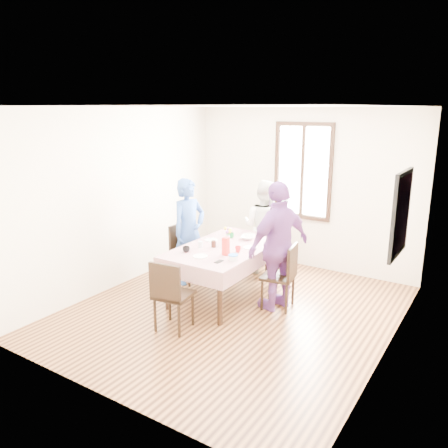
{
  "coord_description": "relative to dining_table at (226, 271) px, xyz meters",
  "views": [
    {
      "loc": [
        2.92,
        -4.78,
        2.68
      ],
      "look_at": [
        -0.36,
        0.34,
        1.1
      ],
      "focal_mm": 35.89,
      "sensor_mm": 36.0,
      "label": 1
    }
  ],
  "objects": [
    {
      "name": "dining_table",
      "position": [
        0.0,
        0.0,
        0.0
      ],
      "size": [
        0.98,
        1.75,
        0.75
      ],
      "primitive_type": "cube",
      "color": "black",
      "rests_on": "ground"
    },
    {
      "name": "mug_green",
      "position": [
        -0.16,
        0.38,
        0.43
      ],
      "size": [
        0.12,
        0.12,
        0.08
      ],
      "primitive_type": "imported",
      "rotation": [
        0.0,
        0.0,
        -0.23
      ],
      "color": "#0C7226",
      "rests_on": "tablecloth"
    },
    {
      "name": "plate_left",
      "position": [
        -0.34,
        0.12,
        0.39
      ],
      "size": [
        0.2,
        0.2,
        0.01
      ],
      "primitive_type": "cylinder",
      "color": "white",
      "rests_on": "tablecloth"
    },
    {
      "name": "juice_carton",
      "position": [
        0.21,
        -0.34,
        0.51
      ],
      "size": [
        0.08,
        0.08,
        0.24
      ],
      "primitive_type": "cube",
      "color": "red",
      "rests_on": "tablecloth"
    },
    {
      "name": "chair_near",
      "position": [
        0.0,
        -1.2,
        0.08
      ],
      "size": [
        0.47,
        0.47,
        0.91
      ],
      "primitive_type": "cube",
      "rotation": [
        0.0,
        0.0,
        0.13
      ],
      "color": "black",
      "rests_on": "ground"
    },
    {
      "name": "right_wall",
      "position": [
        2.36,
        -0.39,
        0.98
      ],
      "size": [
        0.0,
        4.5,
        4.5
      ],
      "primitive_type": "plane",
      "rotation": [
        1.57,
        0.0,
        -1.57
      ],
      "color": "#F1E3C4",
      "rests_on": "ground"
    },
    {
      "name": "flower_bunch",
      "position": [
        -0.02,
        0.08,
        0.57
      ],
      "size": [
        0.09,
        0.09,
        0.1
      ],
      "primitive_type": null,
      "color": "yellow",
      "rests_on": "flower_vase"
    },
    {
      "name": "chair_left",
      "position": [
        -0.81,
        0.16,
        0.08
      ],
      "size": [
        0.45,
        0.45,
        0.91
      ],
      "primitive_type": "cube",
      "rotation": [
        0.0,
        0.0,
        -1.63
      ],
      "color": "black",
      "rests_on": "ground"
    },
    {
      "name": "ground",
      "position": [
        0.36,
        -0.39,
        -0.38
      ],
      "size": [
        4.5,
        4.5,
        0.0
      ],
      "primitive_type": "plane",
      "color": "black",
      "rests_on": "ground"
    },
    {
      "name": "tablecloth",
      "position": [
        0.0,
        0.0,
        0.38
      ],
      "size": [
        1.1,
        1.87,
        0.01
      ],
      "primitive_type": "cube",
      "color": "#590614",
      "rests_on": "dining_table"
    },
    {
      "name": "window_frame",
      "position": [
        0.36,
        1.84,
        1.27
      ],
      "size": [
        1.02,
        0.06,
        1.62
      ],
      "primitive_type": "cube",
      "color": "black",
      "rests_on": "back_wall"
    },
    {
      "name": "person_right",
      "position": [
        0.79,
        0.05,
        0.51
      ],
      "size": [
        0.75,
        1.12,
        1.76
      ],
      "primitive_type": "imported",
      "rotation": [
        0.0,
        0.0,
        -1.92
      ],
      "color": "#6D3A7F",
      "rests_on": "ground"
    },
    {
      "name": "plate_near",
      "position": [
        -0.04,
        -0.58,
        0.39
      ],
      "size": [
        0.2,
        0.2,
        0.01
      ],
      "primitive_type": "cylinder",
      "color": "white",
      "rests_on": "tablecloth"
    },
    {
      "name": "back_wall",
      "position": [
        0.36,
        1.86,
        0.98
      ],
      "size": [
        4.0,
        0.0,
        4.0
      ],
      "primitive_type": "plane",
      "rotation": [
        1.57,
        0.0,
        0.0
      ],
      "color": "#F1E3C4",
      "rests_on": "ground"
    },
    {
      "name": "butter_tub",
      "position": [
        0.4,
        -0.46,
        0.42
      ],
      "size": [
        0.12,
        0.12,
        0.06
      ],
      "primitive_type": "cylinder",
      "color": "white",
      "rests_on": "tablecloth"
    },
    {
      "name": "mug_flag",
      "position": [
        0.29,
        -0.14,
        0.43
      ],
      "size": [
        0.12,
        0.12,
        0.08
      ],
      "primitive_type": "imported",
      "rotation": [
        0.0,
        0.0,
        0.52
      ],
      "color": "red",
      "rests_on": "tablecloth"
    },
    {
      "name": "butter_lid",
      "position": [
        0.4,
        -0.46,
        0.45
      ],
      "size": [
        0.12,
        0.12,
        0.01
      ],
      "primitive_type": "cylinder",
      "color": "blue",
      "rests_on": "butter_tub"
    },
    {
      "name": "serving_bowl",
      "position": [
        0.09,
        0.45,
        0.41
      ],
      "size": [
        0.25,
        0.25,
        0.05
      ],
      "primitive_type": "imported",
      "rotation": [
        0.0,
        0.0,
        0.29
      ],
      "color": "white",
      "rests_on": "tablecloth"
    },
    {
      "name": "jam_jar",
      "position": [
        -0.12,
        -0.14,
        0.43
      ],
      "size": [
        0.07,
        0.07,
        0.09
      ],
      "primitive_type": "cylinder",
      "color": "black",
      "rests_on": "tablecloth"
    },
    {
      "name": "plate_right",
      "position": [
        0.34,
        0.11,
        0.39
      ],
      "size": [
        0.2,
        0.2,
        0.01
      ],
      "primitive_type": "cylinder",
      "color": "white",
      "rests_on": "tablecloth"
    },
    {
      "name": "smartphone",
      "position": [
        0.29,
        -0.62,
        0.39
      ],
      "size": [
        0.07,
        0.14,
        0.01
      ],
      "primitive_type": "cube",
      "color": "black",
      "rests_on": "tablecloth"
    },
    {
      "name": "chair_right",
      "position": [
        0.81,
        0.05,
        0.08
      ],
      "size": [
        0.48,
        0.48,
        0.91
      ],
      "primitive_type": "cube",
      "rotation": [
        0.0,
        0.0,
        1.73
      ],
      "color": "black",
      "rests_on": "ground"
    },
    {
      "name": "person_far",
      "position": [
        0.0,
        1.18,
        0.4
      ],
      "size": [
        0.77,
        0.6,
        1.56
      ],
      "primitive_type": "imported",
      "rotation": [
        0.0,
        0.0,
        3.16
      ],
      "color": "silver",
      "rests_on": "ground"
    },
    {
      "name": "plate_far",
      "position": [
        -0.01,
        0.68,
        0.39
      ],
      "size": [
        0.2,
        0.2,
        0.01
      ],
      "primitive_type": "cylinder",
      "color": "white",
      "rests_on": "tablecloth"
    },
    {
      "name": "art_poster",
      "position": [
        2.34,
        -0.09,
        1.18
      ],
      "size": [
        0.04,
        0.76,
        0.96
      ],
      "primitive_type": "cube",
      "color": "red",
      "rests_on": "right_wall"
    },
    {
      "name": "chair_far",
      "position": [
        0.0,
        1.2,
        0.08
      ],
      "size": [
        0.48,
        0.48,
        0.91
      ],
      "primitive_type": "cube",
      "rotation": [
        0.0,
        0.0,
        2.99
      ],
      "color": "black",
      "rests_on": "ground"
    },
    {
      "name": "window_pane",
      "position": [
        0.36,
        1.85,
        1.27
      ],
      "size": [
        0.9,
        0.02,
        1.5
      ],
      "primitive_type": "cube",
      "color": "white",
      "rests_on": "back_wall"
    },
    {
      "name": "flower_vase",
      "position": [
        -0.02,
        0.08,
        0.46
      ],
      "size": [
        0.07,
        0.07,
        0.14
      ],
      "primitive_type": "cylinder",
      "color": "silver",
      "rests_on": "tablecloth"
    },
    {
      "name": "mug_black",
      "position": [
        -0.31,
        -0.53,
        0.43
      ],
      "size": [
        0.13,
        0.13,
        0.08
      ],
      "primitive_type": "imported",
      "rotation": [
        0.0,
        0.0,
        0.32
      ],
      "color": "black",
      "rests_on": "tablecloth"
    },
    {
      "name": "person_left",
      "position": [
        -0.79,
        0.16,
        0.45
      ],
      "size": [
        0.52,
        0.68,
        1.65
      ],
      "primitive_type": "imported",
      "rotation": [
        0.0,
        0.0,
        1.34
      ],
      "color": "#294B8D",
      "rests_on": "ground"
    },
    {
      "name": "drinking_glass",
      "position": [
        -0.26,
        -0.25,
        0.43
      ],
      "size": [
        0.06,
        0.06,
        0.09
      ],
      "primitive_type": "cylinder",
      "color": "silver",
      "rests_on": "tablecloth"
    }
  ]
}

